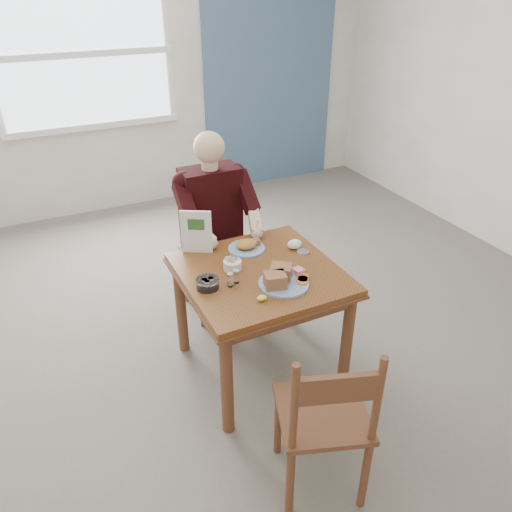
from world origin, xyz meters
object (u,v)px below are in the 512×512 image
far_plate (247,246)px  diner (215,215)px  table (260,286)px  chair_far (212,251)px  near_plate (282,279)px  chair_near (325,419)px

far_plate → diner: bearing=95.4°
table → far_plate: bearing=81.1°
diner → far_plate: bearing=-84.6°
table → diner: (0.00, 0.71, 0.17)m
table → chair_far: bearing=90.0°
chair_far → diner: diner is taller
table → near_plate: near_plate is taller
chair_near → diner: 1.66m
table → far_plate: 0.30m
chair_near → far_plate: size_ratio=3.93×
chair_near → near_plate: bearing=77.8°
chair_near → diner: (0.11, 1.63, 0.33)m
near_plate → far_plate: bearing=90.4°
chair_near → far_plate: 1.23m
chair_far → far_plate: size_ratio=3.93×
table → chair_near: (-0.11, -0.92, -0.16)m
diner → table: bearing=-90.0°
chair_far → far_plate: (0.04, -0.53, 0.30)m
table → chair_far: 0.81m
table → near_plate: 0.24m
diner → chair_far: bearing=90.0°
table → far_plate: (0.04, 0.27, 0.14)m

